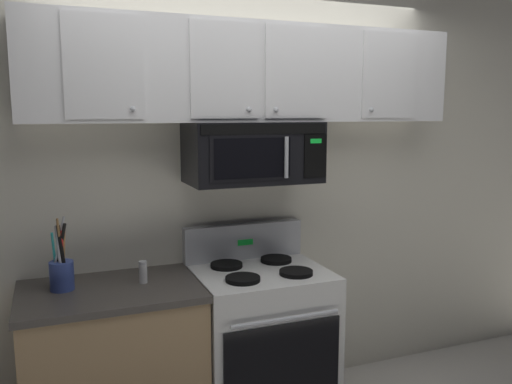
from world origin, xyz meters
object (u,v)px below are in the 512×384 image
at_px(over_range_microwave, 253,152).
at_px(salt_shaker, 143,272).
at_px(utensil_crock_blue, 62,271).
at_px(stove_range, 260,341).

bearing_deg(over_range_microwave, salt_shaker, -172.06).
bearing_deg(salt_shaker, utensil_crock_blue, 174.43).
bearing_deg(stove_range, salt_shaker, 177.98).
relative_size(stove_range, salt_shaker, 9.37).
bearing_deg(salt_shaker, over_range_microwave, 7.94).
distance_m(stove_range, over_range_microwave, 1.11).
distance_m(over_range_microwave, salt_shaker, 0.91).
height_order(stove_range, salt_shaker, stove_range).
relative_size(stove_range, utensil_crock_blue, 2.94).
distance_m(stove_range, salt_shaker, 0.83).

